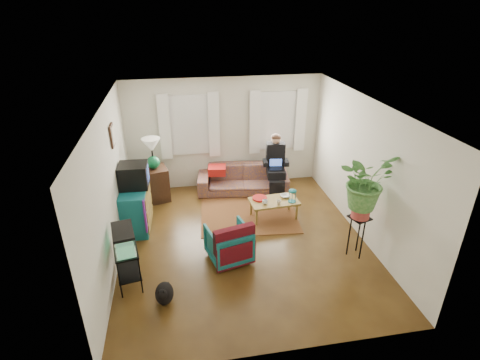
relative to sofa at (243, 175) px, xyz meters
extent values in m
cube|color=#4F2B14|center=(-0.36, -2.05, -0.41)|extent=(4.50, 5.00, 0.01)
cube|color=white|center=(-0.36, -2.05, 2.19)|extent=(4.50, 5.00, 0.01)
cube|color=silver|center=(-0.36, 0.45, 0.89)|extent=(4.50, 0.01, 2.60)
cube|color=silver|center=(-0.36, -4.55, 0.89)|extent=(4.50, 0.01, 2.60)
cube|color=silver|center=(-2.61, -2.05, 0.89)|extent=(0.01, 5.00, 2.60)
cube|color=silver|center=(1.89, -2.05, 0.89)|extent=(0.01, 5.00, 2.60)
cube|color=white|center=(-1.16, 0.43, 1.14)|extent=(1.08, 0.04, 1.38)
cube|color=white|center=(0.89, 0.43, 1.14)|extent=(1.08, 0.04, 1.38)
cube|color=white|center=(-1.16, 0.35, 1.14)|extent=(1.36, 0.06, 1.50)
cube|color=white|center=(0.89, 0.35, 1.14)|extent=(1.36, 0.06, 1.50)
cube|color=#3D2616|center=(-2.57, -1.20, 1.54)|extent=(0.04, 0.32, 0.40)
cube|color=maroon|center=(-0.08, -1.12, -0.40)|extent=(2.14, 1.77, 0.01)
imported|color=brown|center=(0.00, 0.00, 0.00)|extent=(2.19, 1.10, 0.82)
cube|color=#3E2617|center=(-2.01, -0.09, -0.02)|extent=(0.64, 0.64, 0.77)
cube|color=#135474|center=(-2.35, -1.20, 0.02)|extent=(0.53, 0.99, 0.87)
cube|color=black|center=(-2.32, -1.11, 0.69)|extent=(0.55, 0.51, 0.46)
cube|color=black|center=(-2.36, -2.89, -0.07)|extent=(0.45, 0.67, 0.69)
cube|color=#7FD899|center=(-2.36, -2.89, 0.46)|extent=(0.40, 0.61, 0.36)
ellipsoid|color=black|center=(-1.81, -3.36, -0.23)|extent=(0.33, 0.46, 0.36)
imported|color=#11546B|center=(-0.71, -2.50, -0.06)|extent=(0.82, 0.79, 0.70)
cube|color=#9E0A0A|center=(-0.64, -2.77, 0.09)|extent=(0.72, 0.33, 0.58)
cube|color=brown|center=(0.41, -1.31, -0.21)|extent=(1.02, 0.60, 0.41)
imported|color=white|center=(0.19, -1.42, 0.04)|extent=(0.12, 0.12, 0.09)
imported|color=beige|center=(0.47, -1.47, 0.04)|extent=(0.10, 0.10, 0.08)
imported|color=white|center=(0.67, -1.20, 0.02)|extent=(0.21, 0.21, 0.05)
cylinder|color=#B21414|center=(0.13, -1.20, 0.01)|extent=(0.32, 0.32, 0.04)
cube|color=black|center=(1.52, -2.78, -0.02)|extent=(0.42, 0.42, 0.78)
imported|color=#599947|center=(1.52, -2.78, 0.91)|extent=(1.09, 1.02, 0.99)
camera|label=1|loc=(-1.43, -7.80, 3.73)|focal=28.00mm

